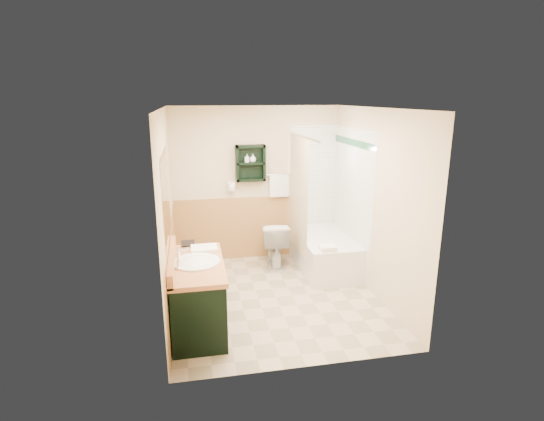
{
  "coord_description": "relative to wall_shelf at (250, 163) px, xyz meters",
  "views": [
    {
      "loc": [
        -1.02,
        -4.93,
        2.53
      ],
      "look_at": [
        -0.0,
        0.2,
        1.12
      ],
      "focal_mm": 28.0,
      "sensor_mm": 36.0,
      "label": 1
    }
  ],
  "objects": [
    {
      "name": "floor",
      "position": [
        0.1,
        -1.41,
        -1.55
      ],
      "size": [
        3.0,
        3.0,
        0.0
      ],
      "primitive_type": "plane",
      "color": "#BFA88B",
      "rests_on": "ground"
    },
    {
      "name": "back_wall",
      "position": [
        0.1,
        0.11,
        -0.35
      ],
      "size": [
        2.6,
        0.04,
        2.4
      ],
      "primitive_type": "cube",
      "color": "beige",
      "rests_on": "ground"
    },
    {
      "name": "left_wall",
      "position": [
        -1.22,
        -1.41,
        -0.35
      ],
      "size": [
        0.04,
        3.0,
        2.4
      ],
      "primitive_type": "cube",
      "color": "beige",
      "rests_on": "ground"
    },
    {
      "name": "right_wall",
      "position": [
        1.42,
        -1.41,
        -0.35
      ],
      "size": [
        0.04,
        3.0,
        2.4
      ],
      "primitive_type": "cube",
      "color": "beige",
      "rests_on": "ground"
    },
    {
      "name": "ceiling",
      "position": [
        0.1,
        -1.41,
        0.87
      ],
      "size": [
        2.6,
        3.0,
        0.04
      ],
      "primitive_type": "cube",
      "color": "white",
      "rests_on": "back_wall"
    },
    {
      "name": "wainscot_left",
      "position": [
        -1.19,
        -1.41,
        -1.05
      ],
      "size": [
        2.98,
        2.98,
        1.0
      ],
      "primitive_type": null,
      "color": "tan",
      "rests_on": "left_wall"
    },
    {
      "name": "wainscot_back",
      "position": [
        0.1,
        0.08,
        -1.05
      ],
      "size": [
        2.58,
        2.58,
        1.0
      ],
      "primitive_type": null,
      "color": "tan",
      "rests_on": "back_wall"
    },
    {
      "name": "mirror_frame",
      "position": [
        -1.17,
        -1.96,
        -0.05
      ],
      "size": [
        1.3,
        1.3,
        1.0
      ],
      "primitive_type": null,
      "color": "brown",
      "rests_on": "left_wall"
    },
    {
      "name": "mirror_glass",
      "position": [
        -1.17,
        -1.96,
        -0.05
      ],
      "size": [
        1.2,
        1.2,
        0.9
      ],
      "primitive_type": null,
      "color": "white",
      "rests_on": "left_wall"
    },
    {
      "name": "tile_right",
      "position": [
        1.38,
        -0.66,
        -0.5
      ],
      "size": [
        1.5,
        1.5,
        2.1
      ],
      "primitive_type": null,
      "color": "white",
      "rests_on": "right_wall"
    },
    {
      "name": "tile_back",
      "position": [
        1.13,
        0.07,
        -0.5
      ],
      "size": [
        0.95,
        0.95,
        2.1
      ],
      "primitive_type": null,
      "color": "white",
      "rests_on": "back_wall"
    },
    {
      "name": "tile_accent",
      "position": [
        1.37,
        -0.66,
        0.35
      ],
      "size": [
        1.5,
        1.5,
        0.1
      ],
      "primitive_type": null,
      "color": "#164E2E",
      "rests_on": "right_wall"
    },
    {
      "name": "wall_shelf",
      "position": [
        0.0,
        0.0,
        0.0
      ],
      "size": [
        0.45,
        0.15,
        0.55
      ],
      "primitive_type": "cube",
      "color": "black",
      "rests_on": "back_wall"
    },
    {
      "name": "hair_dryer",
      "position": [
        -0.3,
        0.02,
        -0.35
      ],
      "size": [
        0.1,
        0.24,
        0.18
      ],
      "primitive_type": null,
      "color": "white",
      "rests_on": "back_wall"
    },
    {
      "name": "towel_bar",
      "position": [
        0.45,
        0.04,
        -0.2
      ],
      "size": [
        0.4,
        0.06,
        0.4
      ],
      "primitive_type": null,
      "color": "white",
      "rests_on": "back_wall"
    },
    {
      "name": "curtain_rod",
      "position": [
        0.63,
        -0.66,
        0.45
      ],
      "size": [
        0.03,
        1.6,
        0.03
      ],
      "primitive_type": "cylinder",
      "rotation": [
        1.57,
        0.0,
        0.0
      ],
      "color": "silver",
      "rests_on": "back_wall"
    },
    {
      "name": "shower_curtain",
      "position": [
        0.63,
        -0.48,
        -0.4
      ],
      "size": [
        1.05,
        1.05,
        1.7
      ],
      "primitive_type": null,
      "color": "beige",
      "rests_on": "curtain_rod"
    },
    {
      "name": "vanity",
      "position": [
        -0.89,
        -1.96,
        -1.16
      ],
      "size": [
        0.59,
        1.23,
        0.78
      ],
      "primitive_type": "cube",
      "color": "black",
      "rests_on": "ground"
    },
    {
      "name": "bathtub",
      "position": [
        1.03,
        -0.56,
        -1.29
      ],
      "size": [
        0.77,
        1.5,
        0.51
      ],
      "primitive_type": "cube",
      "color": "white",
      "rests_on": "ground"
    },
    {
      "name": "toilet",
      "position": [
        0.3,
        -0.33,
        -1.2
      ],
      "size": [
        0.45,
        0.74,
        0.7
      ],
      "primitive_type": "imported",
      "rotation": [
        0.0,
        0.0,
        3.06
      ],
      "color": "white",
      "rests_on": "ground"
    },
    {
      "name": "counter_towel",
      "position": [
        -0.79,
        -1.58,
        -0.75
      ],
      "size": [
        0.3,
        0.24,
        0.04
      ],
      "primitive_type": "cube",
      "color": "white",
      "rests_on": "vanity"
    },
    {
      "name": "vanity_book",
      "position": [
        -1.06,
        -1.34,
        -0.66
      ],
      "size": [
        0.16,
        0.03,
        0.22
      ],
      "primitive_type": "imported",
      "rotation": [
        0.0,
        0.0,
        0.05
      ],
      "color": "black",
      "rests_on": "vanity"
    },
    {
      "name": "tub_towel",
      "position": [
        0.86,
        -1.2,
        -1.0
      ],
      "size": [
        0.21,
        0.18,
        0.07
      ],
      "primitive_type": "cube",
      "color": "white",
      "rests_on": "bathtub"
    },
    {
      "name": "soap_bottle_a",
      "position": [
        -0.05,
        -0.01,
        0.04
      ],
      "size": [
        0.1,
        0.14,
        0.06
      ],
      "primitive_type": "imported",
      "rotation": [
        0.0,
        0.0,
        -0.39
      ],
      "color": "white",
      "rests_on": "wall_shelf"
    },
    {
      "name": "soap_bottle_b",
      "position": [
        0.04,
        -0.01,
        0.06
      ],
      "size": [
        0.1,
        0.13,
        0.1
      ],
      "primitive_type": "imported",
      "rotation": [
        0.0,
        0.0,
        -0.02
      ],
      "color": "white",
      "rests_on": "wall_shelf"
    }
  ]
}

